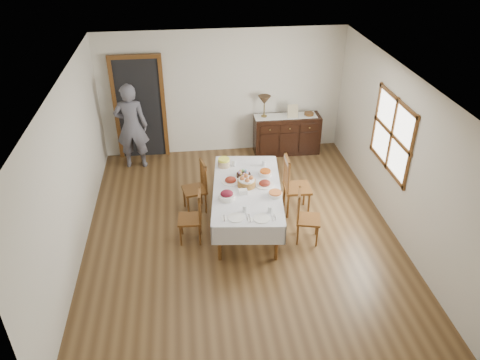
{
  "coord_description": "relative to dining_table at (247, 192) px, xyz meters",
  "views": [
    {
      "loc": [
        -0.77,
        -6.12,
        4.75
      ],
      "look_at": [
        0.0,
        0.1,
        0.95
      ],
      "focal_mm": 35.0,
      "sensor_mm": 36.0,
      "label": 1
    }
  ],
  "objects": [
    {
      "name": "sideboard",
      "position": [
        1.2,
        2.5,
        -0.23
      ],
      "size": [
        1.39,
        0.51,
        0.83
      ],
      "color": "black",
      "rests_on": "ground"
    },
    {
      "name": "person",
      "position": [
        -1.99,
        2.29,
        0.29
      ],
      "size": [
        0.6,
        0.39,
        1.88
      ],
      "primitive_type": "imported",
      "rotation": [
        0.0,
        0.0,
        3.11
      ],
      "color": "#585864",
      "rests_on": "ground"
    },
    {
      "name": "chair_right_near",
      "position": [
        0.86,
        -0.52,
        -0.19
      ],
      "size": [
        0.45,
        0.45,
        0.89
      ],
      "rotation": [
        0.0,
        0.0,
        1.33
      ],
      "color": "#5C3616",
      "rests_on": "ground"
    },
    {
      "name": "ham_platter_a",
      "position": [
        -0.25,
        0.2,
        0.12
      ],
      "size": [
        0.3,
        0.3,
        0.11
      ],
      "color": "white",
      "rests_on": "dining_table"
    },
    {
      "name": "carrot_bowl",
      "position": [
        0.36,
        0.35,
        0.13
      ],
      "size": [
        0.23,
        0.23,
        0.09
      ],
      "color": "white",
      "rests_on": "dining_table"
    },
    {
      "name": "chair_left_near",
      "position": [
        -0.9,
        -0.3,
        -0.19
      ],
      "size": [
        0.4,
        0.4,
        0.89
      ],
      "rotation": [
        0.0,
        0.0,
        -1.64
      ],
      "color": "#5C3616",
      "rests_on": "ground"
    },
    {
      "name": "setting_right",
      "position": [
        0.14,
        -0.83,
        0.11
      ],
      "size": [
        0.43,
        0.31,
        0.1
      ],
      "color": "white",
      "rests_on": "dining_table"
    },
    {
      "name": "deco_bowl",
      "position": [
        1.65,
        2.5,
        0.22
      ],
      "size": [
        0.2,
        0.2,
        0.06
      ],
      "color": "#5C3616",
      "rests_on": "sideboard"
    },
    {
      "name": "runner",
      "position": [
        1.15,
        2.51,
        0.19
      ],
      "size": [
        1.3,
        0.35,
        0.01
      ],
      "color": "white",
      "rests_on": "sideboard"
    },
    {
      "name": "bread_basket",
      "position": [
        -0.0,
        0.04,
        0.16
      ],
      "size": [
        0.3,
        0.3,
        0.19
      ],
      "color": "olive",
      "rests_on": "dining_table"
    },
    {
      "name": "pineapple_bowl",
      "position": [
        -0.3,
        0.73,
        0.16
      ],
      "size": [
        0.21,
        0.21,
        0.15
      ],
      "color": "tan",
      "rests_on": "dining_table"
    },
    {
      "name": "glass_far_a",
      "position": [
        -0.13,
        0.72,
        0.14
      ],
      "size": [
        0.07,
        0.07,
        0.11
      ],
      "color": "white",
      "rests_on": "dining_table"
    },
    {
      "name": "setting_left",
      "position": [
        -0.23,
        -0.76,
        0.11
      ],
      "size": [
        0.43,
        0.31,
        0.1
      ],
      "color": "white",
      "rests_on": "dining_table"
    },
    {
      "name": "ground",
      "position": [
        -0.13,
        -0.22,
        -0.64
      ],
      "size": [
        6.0,
        6.0,
        0.0
      ],
      "primitive_type": "plane",
      "color": "brown"
    },
    {
      "name": "egg_basket",
      "position": [
        -0.01,
        0.35,
        0.13
      ],
      "size": [
        0.24,
        0.24,
        0.1
      ],
      "color": "black",
      "rests_on": "dining_table"
    },
    {
      "name": "beet_bowl",
      "position": [
        -0.36,
        -0.3,
        0.15
      ],
      "size": [
        0.26,
        0.26,
        0.15
      ],
      "color": "white",
      "rests_on": "dining_table"
    },
    {
      "name": "room_shell",
      "position": [
        -0.27,
        0.21,
        1.0
      ],
      "size": [
        5.02,
        6.02,
        2.65
      ],
      "color": "silver",
      "rests_on": "ground"
    },
    {
      "name": "butter_dish",
      "position": [
        -0.09,
        -0.17,
        0.12
      ],
      "size": [
        0.15,
        0.11,
        0.07
      ],
      "color": "white",
      "rests_on": "dining_table"
    },
    {
      "name": "casserole_dish",
      "position": [
        0.4,
        -0.3,
        0.12
      ],
      "size": [
        0.23,
        0.23,
        0.07
      ],
      "color": "white",
      "rests_on": "dining_table"
    },
    {
      "name": "picture_frame",
      "position": [
        1.28,
        2.43,
        0.33
      ],
      "size": [
        0.22,
        0.08,
        0.28
      ],
      "color": "tan",
      "rests_on": "sideboard"
    },
    {
      "name": "ham_platter_b",
      "position": [
        0.29,
        0.03,
        0.12
      ],
      "size": [
        0.31,
        0.31,
        0.11
      ],
      "color": "white",
      "rests_on": "dining_table"
    },
    {
      "name": "glass_far_b",
      "position": [
        0.39,
        0.66,
        0.14
      ],
      "size": [
        0.07,
        0.07,
        0.11
      ],
      "color": "white",
      "rests_on": "dining_table"
    },
    {
      "name": "table_lamp",
      "position": [
        0.7,
        2.54,
        0.54
      ],
      "size": [
        0.26,
        0.26,
        0.46
      ],
      "color": "brown",
      "rests_on": "sideboard"
    },
    {
      "name": "chair_left_far",
      "position": [
        -0.8,
        0.54,
        -0.18
      ],
      "size": [
        0.45,
        0.45,
        0.93
      ],
      "rotation": [
        0.0,
        0.0,
        -1.37
      ],
      "color": "#5C3616",
      "rests_on": "ground"
    },
    {
      "name": "chair_right_far",
      "position": [
        0.85,
        0.27,
        -0.1
      ],
      "size": [
        0.46,
        0.46,
        1.07
      ],
      "rotation": [
        0.0,
        0.0,
        1.54
      ],
      "color": "#5C3616",
      "rests_on": "ground"
    },
    {
      "name": "dining_table",
      "position": [
        0.0,
        0.0,
        0.0
      ],
      "size": [
        1.33,
        2.24,
        0.73
      ],
      "rotation": [
        0.0,
        0.0,
        -0.12
      ],
      "color": "silver",
      "rests_on": "ground"
    }
  ]
}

